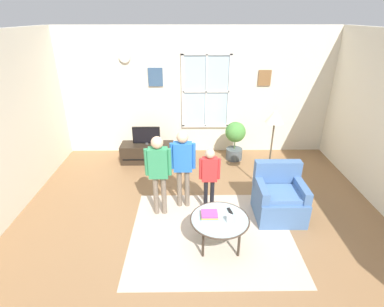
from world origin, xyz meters
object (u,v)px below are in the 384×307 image
(coffee_table, at_px, (220,220))
(person_red_shirt, at_px, (210,173))
(armchair, at_px, (279,198))
(cup, at_px, (229,218))
(television, at_px, (146,135))
(person_blue_shirt, at_px, (183,161))
(floor_lamp, at_px, (274,125))
(book_stack, at_px, (209,215))
(tv_stand, at_px, (148,153))
(potted_plant_by_window, at_px, (235,138))
(remote_near_books, at_px, (230,211))
(person_green_shirt, at_px, (158,167))

(coffee_table, height_order, person_red_shirt, person_red_shirt)
(armchair, distance_m, cup, 1.19)
(cup, bearing_deg, coffee_table, 153.43)
(television, height_order, armchair, armchair)
(person_blue_shirt, bearing_deg, floor_lamp, 16.26)
(person_red_shirt, height_order, person_blue_shirt, person_blue_shirt)
(coffee_table, distance_m, person_red_shirt, 0.89)
(coffee_table, distance_m, book_stack, 0.16)
(armchair, distance_m, coffee_table, 1.25)
(tv_stand, xyz_separation_m, floor_lamp, (2.40, -1.28, 1.12))
(television, distance_m, cup, 3.13)
(tv_stand, distance_m, cup, 3.14)
(potted_plant_by_window, bearing_deg, book_stack, -105.46)
(book_stack, bearing_deg, remote_near_books, 20.49)
(remote_near_books, xyz_separation_m, person_red_shirt, (-0.26, 0.67, 0.26))
(person_red_shirt, height_order, person_green_shirt, person_green_shirt)
(coffee_table, xyz_separation_m, person_blue_shirt, (-0.53, 0.96, 0.45))
(remote_near_books, bearing_deg, floor_lamp, 55.10)
(coffee_table, height_order, remote_near_books, remote_near_books)
(tv_stand, distance_m, floor_lamp, 2.94)
(coffee_table, bearing_deg, remote_near_books, 45.19)
(television, height_order, book_stack, television)
(remote_near_books, height_order, potted_plant_by_window, potted_plant_by_window)
(tv_stand, relative_size, person_green_shirt, 0.84)
(television, bearing_deg, armchair, -39.92)
(tv_stand, xyz_separation_m, cup, (1.49, -2.76, 0.29))
(person_green_shirt, relative_size, potted_plant_by_window, 1.56)
(television, height_order, floor_lamp, floor_lamp)
(tv_stand, bearing_deg, television, -90.00)
(person_green_shirt, xyz_separation_m, potted_plant_by_window, (1.52, 2.05, -0.35))
(person_red_shirt, distance_m, person_blue_shirt, 0.47)
(person_blue_shirt, relative_size, potted_plant_by_window, 1.55)
(armchair, relative_size, floor_lamp, 0.55)
(remote_near_books, height_order, person_red_shirt, person_red_shirt)
(television, distance_m, person_blue_shirt, 1.94)
(armchair, relative_size, remote_near_books, 6.21)
(person_red_shirt, xyz_separation_m, person_green_shirt, (-0.81, -0.09, 0.16))
(remote_near_books, distance_m, floor_lamp, 1.75)
(coffee_table, relative_size, remote_near_books, 6.01)
(person_blue_shirt, bearing_deg, potted_plant_by_window, 58.05)
(coffee_table, bearing_deg, potted_plant_by_window, 77.57)
(cup, height_order, floor_lamp, floor_lamp)
(cup, height_order, person_red_shirt, person_red_shirt)
(coffee_table, xyz_separation_m, person_red_shirt, (-0.10, 0.84, 0.29))
(coffee_table, distance_m, potted_plant_by_window, 2.86)
(book_stack, distance_m, person_green_shirt, 1.10)
(tv_stand, relative_size, person_blue_shirt, 0.84)
(book_stack, xyz_separation_m, person_blue_shirt, (-0.39, 0.91, 0.39))
(coffee_table, height_order, person_blue_shirt, person_blue_shirt)
(armchair, distance_m, person_blue_shirt, 1.68)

